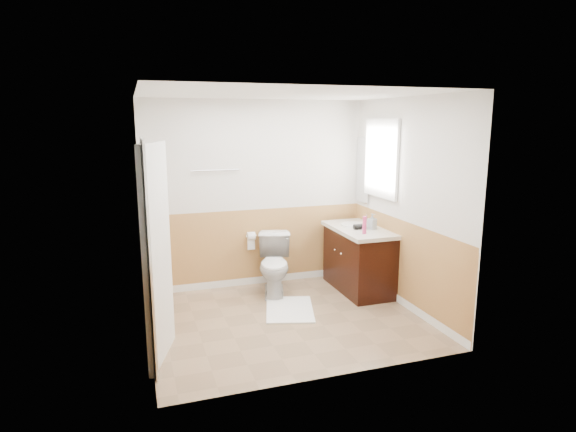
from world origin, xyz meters
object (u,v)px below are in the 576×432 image
object	(u,v)px
bath_mat	(290,309)
soap_dispenser	(372,221)
vanity_cabinet	(359,261)
lotion_bottle	(364,225)
toilet	(275,265)

from	to	relation	value
bath_mat	soap_dispenser	distance (m)	1.56
vanity_cabinet	lotion_bottle	xyz separation A→B (m)	(-0.10, -0.32, 0.56)
vanity_cabinet	lotion_bottle	size ratio (longest dim) A/B	5.00
bath_mat	soap_dispenser	size ratio (longest dim) A/B	3.99
bath_mat	vanity_cabinet	size ratio (longest dim) A/B	0.73
toilet	bath_mat	world-z (taller)	toilet
lotion_bottle	soap_dispenser	distance (m)	0.31
vanity_cabinet	lotion_bottle	bearing A→B (deg)	-107.21
lotion_bottle	bath_mat	bearing A→B (deg)	-176.42
vanity_cabinet	bath_mat	bearing A→B (deg)	-160.64
lotion_bottle	soap_dispenser	world-z (taller)	lotion_bottle
bath_mat	vanity_cabinet	bearing A→B (deg)	19.36
toilet	soap_dispenser	size ratio (longest dim) A/B	3.82
toilet	vanity_cabinet	xyz separation A→B (m)	(1.10, -0.23, 0.02)
vanity_cabinet	soap_dispenser	world-z (taller)	soap_dispenser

